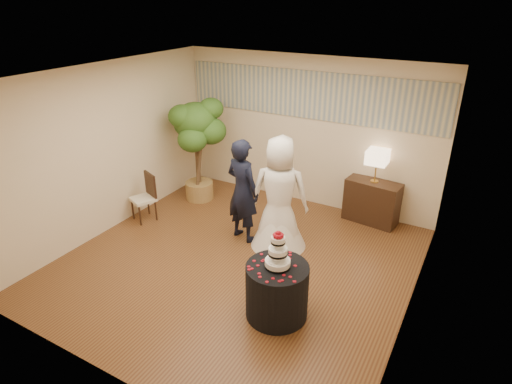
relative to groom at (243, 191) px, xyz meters
The scene contains 15 objects.
floor 1.14m from the groom, 66.04° to the right, with size 5.00×5.00×0.00m, color brown.
ceiling 2.07m from the groom, 66.04° to the right, with size 5.00×5.00×0.00m, color white.
wall_back 1.92m from the groom, 80.63° to the left, with size 5.00×0.06×2.80m, color beige.
wall_front 3.24m from the groom, 84.59° to the right, with size 5.00×0.06×2.80m, color beige.
wall_left 2.36m from the groom, 162.89° to the right, with size 0.06×5.00×2.80m, color beige.
wall_right 2.93m from the groom, 13.59° to the right, with size 0.06×5.00×2.80m, color beige.
mural_border 2.20m from the groom, 80.53° to the left, with size 4.90×0.02×0.85m, color #A2A696.
groom is the anchor object (origin of this frame).
bride 0.63m from the groom, ahead, with size 0.90×0.90×1.85m, color white.
cake_table 2.03m from the groom, 46.72° to the right, with size 0.79×0.79×0.73m, color black.
wedding_cake 1.97m from the groom, 46.72° to the right, with size 0.32×0.32×0.50m, color white, non-canonical shape.
console 2.39m from the groom, 43.35° to the left, with size 0.93×0.41×0.78m, color black.
table_lamp 2.35m from the groom, 43.35° to the left, with size 0.35×0.35×0.58m, color #D0B089, non-canonical shape.
ficus_tree 1.78m from the groom, 150.32° to the left, with size 0.98×0.98×2.05m, color #30581B, non-canonical shape.
side_chair 1.96m from the groom, 169.89° to the right, with size 0.40×0.42×0.87m, color black, non-canonical shape.
Camera 1 is at (2.94, -4.66, 3.76)m, focal length 30.00 mm.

